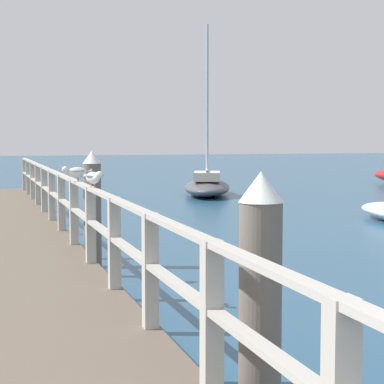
{
  "coord_description": "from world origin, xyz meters",
  "views": [
    {
      "loc": [
        -0.25,
        -0.03,
        2.07
      ],
      "look_at": [
        3.33,
        11.69,
        1.12
      ],
      "focal_mm": 66.08,
      "sensor_mm": 36.0,
      "label": 1
    }
  ],
  "objects": [
    {
      "name": "boat_1",
      "position": [
        7.56,
        23.72,
        0.36
      ],
      "size": [
        2.99,
        4.91,
        6.04
      ],
      "rotation": [
        0.0,
        0.0,
        -0.32
      ],
      "color": "#4C4C51",
      "rests_on": "ground_plane"
    },
    {
      "name": "pier_railing",
      "position": [
        1.11,
        11.21,
        1.08
      ],
      "size": [
        0.12,
        20.93,
        0.96
      ],
      "color": "#B2ADA3",
      "rests_on": "pier_deck"
    },
    {
      "name": "dock_piling_near",
      "position": [
        1.49,
        4.15,
        0.94
      ],
      "size": [
        0.29,
        0.29,
        1.85
      ],
      "color": "#6B6056",
      "rests_on": "ground_plane"
    },
    {
      "name": "seagull_foreground",
      "position": [
        1.11,
        8.57,
        1.58
      ],
      "size": [
        0.23,
        0.47,
        0.21
      ],
      "rotation": [
        0.0,
        0.0,
        3.45
      ],
      "color": "white",
      "rests_on": "pier_railing"
    },
    {
      "name": "seagull_background",
      "position": [
        1.1,
        9.98,
        1.58
      ],
      "size": [
        0.48,
        0.2,
        0.21
      ],
      "rotation": [
        0.0,
        0.0,
        1.68
      ],
      "color": "white",
      "rests_on": "pier_railing"
    },
    {
      "name": "dock_piling_far",
      "position": [
        1.49,
        11.07,
        0.94
      ],
      "size": [
        0.29,
        0.29,
        1.85
      ],
      "color": "#6B6056",
      "rests_on": "ground_plane"
    }
  ]
}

